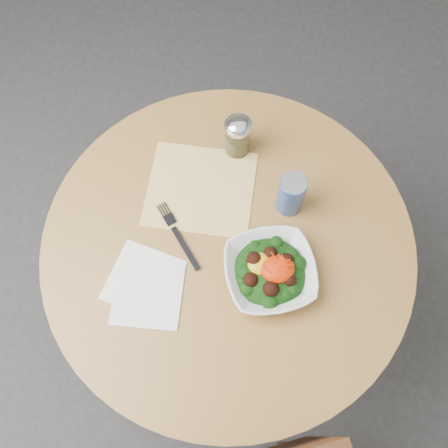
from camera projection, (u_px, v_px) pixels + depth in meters
The scene contains 8 objects.
ground at pixel (227, 313), 1.89m from camera, with size 6.00×6.00×0.00m, color #2B2B2E.
table at pixel (228, 267), 1.38m from camera, with size 0.90×0.90×0.75m.
cloth_napkin at pixel (201, 189), 1.25m from camera, with size 0.26×0.24×0.00m, color orange.
paper_napkins at pixel (146, 287), 1.15m from camera, with size 0.21×0.23×0.00m.
salad_bowl at pixel (270, 271), 1.14m from camera, with size 0.22×0.22×0.08m.
fork at pixel (177, 234), 1.20m from camera, with size 0.10×0.19×0.00m.
spice_shaker at pixel (238, 136), 1.24m from camera, with size 0.07×0.07×0.12m.
beverage_can at pixel (291, 194), 1.18m from camera, with size 0.06×0.06×0.12m.
Camera 1 is at (-0.05, -0.43, 1.87)m, focal length 40.00 mm.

